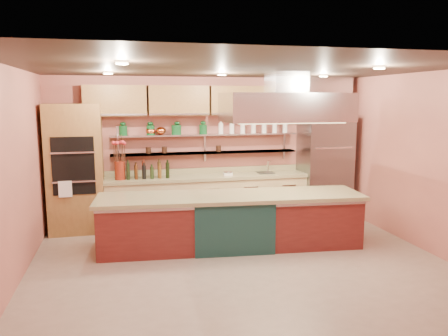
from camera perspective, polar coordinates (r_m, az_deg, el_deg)
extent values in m
cube|color=gray|center=(6.56, 2.14, -12.37)|extent=(6.00, 5.00, 0.02)
cube|color=black|center=(6.12, 2.30, 12.93)|extent=(6.00, 5.00, 0.02)
cube|color=#B36254|center=(8.60, -2.23, 2.45)|extent=(6.00, 0.04, 2.80)
cube|color=#B36254|center=(3.88, 12.15, -5.80)|extent=(6.00, 0.04, 2.80)
cube|color=#B36254|center=(6.12, -25.97, -1.12)|extent=(0.04, 5.00, 2.80)
cube|color=#B36254|center=(7.55, 24.73, 0.72)|extent=(0.04, 5.00, 2.80)
cube|color=olive|center=(8.20, -18.82, -0.11)|extent=(0.95, 0.64, 2.30)
cube|color=slate|center=(9.06, 12.99, 0.32)|extent=(0.95, 0.72, 2.10)
cube|color=tan|center=(8.46, -2.13, -4.09)|extent=(3.84, 0.64, 0.93)
cube|color=silver|center=(8.47, -2.39, 2.01)|extent=(3.60, 0.26, 0.03)
cube|color=silver|center=(8.43, -2.40, 4.37)|extent=(3.60, 0.26, 0.03)
cube|color=olive|center=(8.37, -2.03, 8.79)|extent=(4.60, 0.36, 0.55)
cube|color=silver|center=(7.10, 8.07, 7.87)|extent=(2.00, 1.00, 0.45)
cube|color=#FFE5A5|center=(6.31, 1.80, 12.54)|extent=(4.00, 2.80, 0.02)
cube|color=maroon|center=(7.10, 0.91, -6.92)|extent=(4.20, 1.25, 0.86)
cylinder|color=maroon|center=(8.14, -13.43, -0.32)|extent=(0.23, 0.23, 0.33)
cube|color=black|center=(8.16, -9.91, -0.42)|extent=(0.86, 0.51, 0.27)
cube|color=white|center=(8.39, 0.50, -0.62)|extent=(0.18, 0.15, 0.09)
cylinder|color=white|center=(8.71, 5.76, 0.18)|extent=(0.04, 0.04, 0.24)
ellipsoid|color=#D66231|center=(8.31, -8.24, 4.84)|extent=(0.23, 0.23, 0.15)
cylinder|color=#0E441C|center=(8.34, -6.37, 4.97)|extent=(0.18, 0.18, 0.18)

